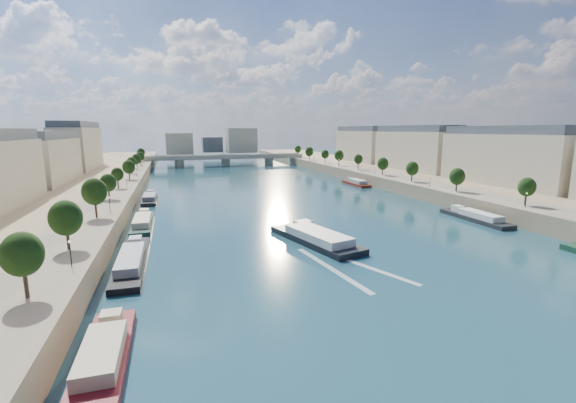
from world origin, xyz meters
TOP-DOWN VIEW (x-y plane):
  - ground at (0.00, 100.00)m, footprint 700.00×700.00m
  - quay_left at (-72.00, 100.00)m, footprint 44.00×520.00m
  - quay_right at (72.00, 100.00)m, footprint 44.00×520.00m
  - pave_left at (-57.00, 100.00)m, footprint 14.00×520.00m
  - pave_right at (57.00, 100.00)m, footprint 14.00×520.00m
  - trees_left at (-55.00, 102.00)m, footprint 4.80×268.80m
  - trees_right at (55.00, 110.00)m, footprint 4.80×268.80m
  - lamps_left at (-52.50, 90.00)m, footprint 0.36×200.36m
  - lamps_right at (52.50, 105.00)m, footprint 0.36×200.36m
  - buildings_left at (-85.00, 112.00)m, footprint 16.00×226.00m
  - buildings_right at (85.00, 112.00)m, footprint 16.00×226.00m
  - skyline at (3.19, 319.52)m, footprint 79.00×42.00m
  - bridge at (0.00, 244.97)m, footprint 112.00×12.00m
  - tour_barge at (-6.31, 47.33)m, footprint 14.84×28.90m
  - wake at (-6.31, 30.73)m, footprint 14.20×25.92m
  - moored_barges_left at (-45.50, 45.96)m, footprint 5.00×160.81m
  - moored_barges_right at (45.50, 44.84)m, footprint 5.00×166.09m

SIDE VIEW (x-z plane):
  - ground at x=0.00m, z-range 0.00..0.00m
  - wake at x=-6.31m, z-range 0.00..0.04m
  - moored_barges_left at x=-45.50m, z-range -0.96..2.64m
  - moored_barges_right at x=45.50m, z-range -0.96..2.64m
  - tour_barge at x=-6.31m, z-range -0.84..2.94m
  - quay_left at x=-72.00m, z-range 0.00..5.00m
  - quay_right at x=72.00m, z-range 0.00..5.00m
  - pave_left at x=-57.00m, z-range 5.00..5.10m
  - pave_right at x=57.00m, z-range 5.00..5.10m
  - bridge at x=0.00m, z-range 1.01..9.16m
  - lamps_left at x=-52.50m, z-range 5.64..9.92m
  - lamps_right at x=52.50m, z-range 5.64..9.92m
  - trees_left at x=-55.00m, z-range 6.35..14.61m
  - trees_right at x=55.00m, z-range 6.35..14.61m
  - skyline at x=3.19m, z-range 3.66..25.66m
  - buildings_left at x=-85.00m, z-range 4.85..28.05m
  - buildings_right at x=85.00m, z-range 4.85..28.05m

